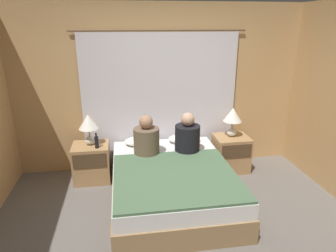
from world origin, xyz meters
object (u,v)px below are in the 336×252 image
at_px(bed, 172,184).
at_px(nightstand_left, 92,163).
at_px(person_left_in_bed, 146,139).
at_px(lamp_left, 89,124).
at_px(pillow_right, 184,138).
at_px(pillow_left, 141,141).
at_px(nightstand_right, 231,153).
at_px(lamp_right, 233,117).
at_px(beer_bottle_on_left_stand, 97,142).
at_px(person_right_in_bed, 187,136).

xyz_separation_m(bed, nightstand_left, (-1.06, 0.71, 0.04)).
relative_size(nightstand_left, person_left_in_bed, 0.97).
xyz_separation_m(lamp_left, pillow_right, (1.40, 0.05, -0.32)).
bearing_deg(pillow_right, nightstand_left, -176.48).
bearing_deg(pillow_left, nightstand_right, -3.52).
distance_m(lamp_right, pillow_right, 0.80).
xyz_separation_m(bed, person_left_in_bed, (-0.28, 0.44, 0.47)).
relative_size(nightstand_left, beer_bottle_on_left_stand, 2.45).
distance_m(lamp_left, pillow_right, 1.43).
height_order(bed, nightstand_right, nightstand_right).
xyz_separation_m(pillow_right, person_right_in_bed, (-0.03, -0.35, 0.17)).
bearing_deg(pillow_right, nightstand_right, -6.69).
bearing_deg(beer_bottle_on_left_stand, nightstand_left, 133.10).
distance_m(bed, beer_bottle_on_left_stand, 1.20).
height_order(nightstand_left, lamp_right, lamp_right).
xyz_separation_m(nightstand_left, nightstand_right, (2.13, 0.00, 0.00)).
height_order(bed, nightstand_left, nightstand_left).
bearing_deg(pillow_right, lamp_left, -178.03).
bearing_deg(beer_bottle_on_left_stand, lamp_right, 4.21).
relative_size(lamp_left, person_right_in_bed, 0.78).
relative_size(nightstand_left, lamp_left, 1.22).
height_order(lamp_left, lamp_right, same).
bearing_deg(beer_bottle_on_left_stand, pillow_left, 17.40).
xyz_separation_m(nightstand_right, person_right_in_bed, (-0.77, -0.27, 0.43)).
xyz_separation_m(nightstand_left, beer_bottle_on_left_stand, (0.10, -0.11, 0.36)).
xyz_separation_m(nightstand_right, pillow_left, (-1.40, 0.09, 0.26)).
bearing_deg(nightstand_left, lamp_left, 90.00).
height_order(bed, person_left_in_bed, person_left_in_bed).
bearing_deg(pillow_right, pillow_left, 180.00).
bearing_deg(person_right_in_bed, nightstand_left, 168.82).
height_order(lamp_left, pillow_left, lamp_left).
xyz_separation_m(person_right_in_bed, beer_bottle_on_left_stand, (-1.26, 0.16, -0.07)).
bearing_deg(nightstand_right, pillow_left, 176.48).
height_order(nightstand_right, person_left_in_bed, person_left_in_bed).
bearing_deg(nightstand_right, person_left_in_bed, -168.64).
xyz_separation_m(pillow_left, beer_bottle_on_left_stand, (-0.63, -0.20, 0.10)).
bearing_deg(lamp_left, person_right_in_bed, -12.71).
height_order(nightstand_left, nightstand_right, same).
bearing_deg(person_right_in_bed, bed, -124.08).
relative_size(lamp_left, lamp_right, 1.00).
distance_m(bed, lamp_left, 1.44).
relative_size(pillow_right, person_right_in_bed, 0.86).
relative_size(lamp_left, person_left_in_bed, 0.79).
bearing_deg(lamp_right, pillow_right, 176.25).
height_order(lamp_left, pillow_right, lamp_left).
bearing_deg(pillow_left, nightstand_left, -173.31).
relative_size(pillow_left, person_left_in_bed, 0.88).
height_order(nightstand_right, lamp_right, lamp_right).
bearing_deg(lamp_left, beer_bottle_on_left_stand, -55.08).
xyz_separation_m(lamp_left, beer_bottle_on_left_stand, (0.10, -0.15, -0.22)).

